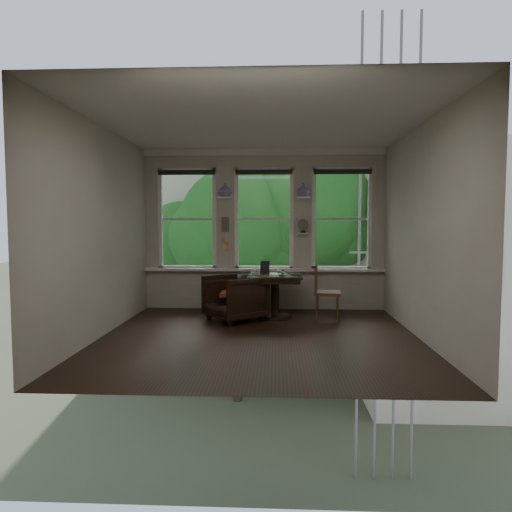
{
  "coord_description": "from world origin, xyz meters",
  "views": [
    {
      "loc": [
        0.25,
        -6.37,
        1.6
      ],
      "look_at": [
        -0.09,
        0.9,
        1.1
      ],
      "focal_mm": 32.0,
      "sensor_mm": 36.0,
      "label": 1
    }
  ],
  "objects_px": {
    "armchair_left": "(235,298)",
    "mug": "(254,272)",
    "side_chair_right": "(327,293)",
    "table": "(275,296)",
    "laptop": "(294,274)"
  },
  "relations": [
    {
      "from": "table",
      "to": "side_chair_right",
      "type": "relative_size",
      "value": 0.98
    },
    {
      "from": "armchair_left",
      "to": "table",
      "type": "bearing_deg",
      "value": 71.62
    },
    {
      "from": "table",
      "to": "laptop",
      "type": "relative_size",
      "value": 2.79
    },
    {
      "from": "armchair_left",
      "to": "mug",
      "type": "relative_size",
      "value": 7.59
    },
    {
      "from": "side_chair_right",
      "to": "armchair_left",
      "type": "bearing_deg",
      "value": 102.79
    },
    {
      "from": "side_chair_right",
      "to": "mug",
      "type": "xyz_separation_m",
      "value": [
        -1.23,
        0.03,
        0.34
      ]
    },
    {
      "from": "side_chair_right",
      "to": "laptop",
      "type": "distance_m",
      "value": 0.64
    },
    {
      "from": "table",
      "to": "laptop",
      "type": "xyz_separation_m",
      "value": [
        0.31,
        -0.09,
        0.39
      ]
    },
    {
      "from": "armchair_left",
      "to": "mug",
      "type": "height_order",
      "value": "mug"
    },
    {
      "from": "table",
      "to": "armchair_left",
      "type": "distance_m",
      "value": 0.72
    },
    {
      "from": "laptop",
      "to": "table",
      "type": "bearing_deg",
      "value": -162.11
    },
    {
      "from": "side_chair_right",
      "to": "laptop",
      "type": "bearing_deg",
      "value": 95.94
    },
    {
      "from": "side_chair_right",
      "to": "mug",
      "type": "height_order",
      "value": "side_chair_right"
    },
    {
      "from": "mug",
      "to": "side_chair_right",
      "type": "bearing_deg",
      "value": -1.25
    },
    {
      "from": "table",
      "to": "side_chair_right",
      "type": "xyz_separation_m",
      "value": [
        0.88,
        -0.1,
        0.09
      ]
    }
  ]
}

